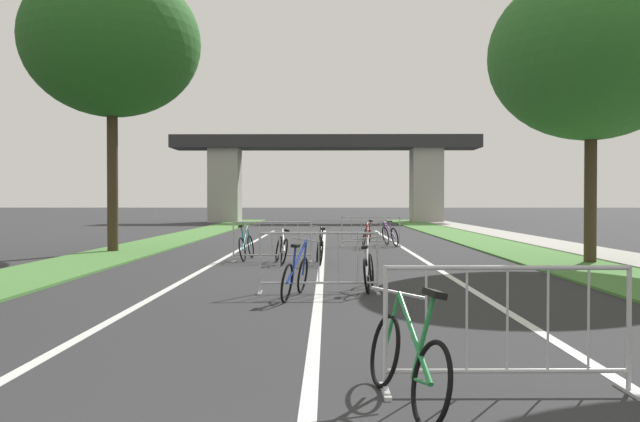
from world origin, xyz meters
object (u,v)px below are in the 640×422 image
object	(u,v)px
crowd_barrier_nearest	(507,330)
bicycle_white_2	(282,249)
crowd_barrier_third	(272,242)
bicycle_red_0	(367,237)
bicycle_green_6	(407,360)
bicycle_purple_7	(390,235)
bicycle_teal_5	(246,246)
tree_right_maple_mid	(591,54)
bicycle_blue_1	(296,275)
bicycle_black_3	(320,249)
tree_left_pine_near	(112,42)
crowd_barrier_second	(319,263)
crowd_barrier_fourth	(371,232)
bicycle_silver_4	(369,270)

from	to	relation	value
crowd_barrier_nearest	bicycle_white_2	size ratio (longest dim) A/B	1.27
crowd_barrier_third	bicycle_red_0	distance (m)	5.73
bicycle_green_6	bicycle_purple_7	bearing A→B (deg)	71.79
bicycle_red_0	bicycle_teal_5	world-z (taller)	same
tree_right_maple_mid	bicycle_purple_7	world-z (taller)	tree_right_maple_mid
crowd_barrier_nearest	bicycle_blue_1	xyz separation A→B (m)	(-2.00, 5.04, -0.15)
crowd_barrier_third	bicycle_green_6	world-z (taller)	crowd_barrier_third
crowd_barrier_nearest	bicycle_blue_1	world-z (taller)	crowd_barrier_nearest
bicycle_green_6	bicycle_black_3	bearing A→B (deg)	81.22
bicycle_blue_1	crowd_barrier_nearest	bearing A→B (deg)	-57.48
bicycle_red_0	bicycle_purple_7	distance (m)	1.28
bicycle_white_2	tree_left_pine_near	bearing A→B (deg)	136.20
crowd_barrier_second	bicycle_blue_1	bearing A→B (deg)	-126.47
bicycle_black_3	bicycle_blue_1	bearing A→B (deg)	-98.01
crowd_barrier_second	bicycle_white_2	size ratio (longest dim) A/B	1.27
tree_left_pine_near	bicycle_purple_7	distance (m)	11.10
tree_right_maple_mid	crowd_barrier_fourth	xyz separation A→B (m)	(-5.09, 5.96, -4.73)
bicycle_teal_5	bicycle_white_2	bearing A→B (deg)	-37.58
bicycle_black_3	bicycle_white_2	bearing A→B (deg)	166.74
tree_left_pine_near	bicycle_silver_4	world-z (taller)	tree_left_pine_near
crowd_barrier_fourth	bicycle_teal_5	world-z (taller)	crowd_barrier_fourth
tree_right_maple_mid	bicycle_teal_5	bearing A→B (deg)	173.56
bicycle_green_6	tree_left_pine_near	bearing A→B (deg)	103.62
crowd_barrier_third	bicycle_green_6	bearing A→B (deg)	-79.86
tree_right_maple_mid	bicycle_blue_1	size ratio (longest dim) A/B	4.42
crowd_barrier_nearest	bicycle_purple_7	bearing A→B (deg)	87.54
crowd_barrier_third	bicycle_teal_5	size ratio (longest dim) A/B	1.20
bicycle_blue_1	bicycle_purple_7	world-z (taller)	bicycle_blue_1
tree_left_pine_near	bicycle_teal_5	bearing A→B (deg)	-28.43
tree_left_pine_near	bicycle_red_0	size ratio (longest dim) A/B	5.07
bicycle_purple_7	crowd_barrier_second	bearing A→B (deg)	-114.84
bicycle_purple_7	bicycle_teal_5	bearing A→B (deg)	-142.48
bicycle_red_0	crowd_barrier_fourth	bearing A→B (deg)	67.78
crowd_barrier_nearest	bicycle_purple_7	xyz separation A→B (m)	(0.73, 17.03, -0.15)
crowd_barrier_nearest	tree_right_maple_mid	bearing A→B (deg)	64.37
bicycle_green_6	bicycle_purple_7	xyz separation A→B (m)	(1.60, 17.38, 0.01)
bicycle_red_0	bicycle_green_6	bearing A→B (deg)	-96.00
crowd_barrier_second	bicycle_red_0	bearing A→B (deg)	82.01
crowd_barrier_second	bicycle_teal_5	world-z (taller)	crowd_barrier_second
tree_right_maple_mid	bicycle_red_0	bearing A→B (deg)	134.09
crowd_barrier_third	bicycle_silver_4	size ratio (longest dim) A/B	1.24
crowd_barrier_nearest	bicycle_teal_5	distance (m)	12.22
crowd_barrier_nearest	bicycle_red_0	bearing A→B (deg)	90.52
bicycle_blue_1	bicycle_white_2	size ratio (longest dim) A/B	1.03
crowd_barrier_third	bicycle_purple_7	world-z (taller)	crowd_barrier_third
crowd_barrier_second	bicycle_purple_7	xyz separation A→B (m)	(2.36, 11.49, -0.15)
crowd_barrier_second	bicycle_teal_5	xyz separation A→B (m)	(-2.03, 6.12, -0.14)
crowd_barrier_third	bicycle_teal_5	distance (m)	0.95
tree_right_maple_mid	bicycle_red_0	world-z (taller)	tree_right_maple_mid
bicycle_teal_5	bicycle_purple_7	distance (m)	6.94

